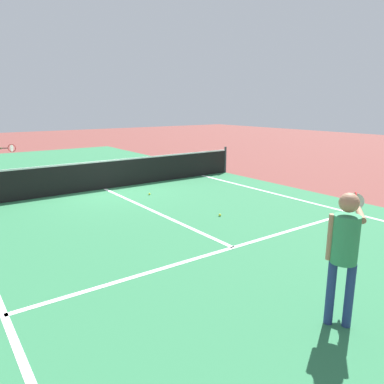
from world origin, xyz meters
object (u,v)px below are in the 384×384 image
(player_near, at_px, (345,244))
(tennis_ball_near_net, at_px, (149,194))
(net, at_px, (104,175))
(tennis_ball_mid_court, at_px, (220,215))

(player_near, distance_m, tennis_ball_near_net, 7.70)
(net, xyz_separation_m, tennis_ball_mid_court, (1.14, -4.64, -0.46))
(net, xyz_separation_m, player_near, (-0.65, -9.11, 0.60))
(player_near, bearing_deg, net, 85.93)
(net, height_order, tennis_ball_near_net, net)
(net, bearing_deg, tennis_ball_mid_court, -76.20)
(tennis_ball_mid_court, distance_m, tennis_ball_near_net, 3.03)
(player_near, distance_m, tennis_ball_mid_court, 4.94)
(player_near, height_order, tennis_ball_mid_court, player_near)
(player_near, relative_size, tennis_ball_mid_court, 26.38)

